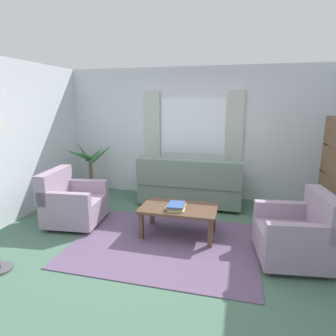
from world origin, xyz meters
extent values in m
plane|color=#476B56|center=(0.00, 0.00, 0.00)|extent=(6.24, 6.24, 0.00)
cube|color=silver|center=(0.00, 2.26, 1.30)|extent=(5.32, 0.12, 2.60)
cube|color=white|center=(0.00, 2.20, 1.45)|extent=(1.30, 0.01, 1.10)
cube|color=#B2BCB2|center=(-0.83, 2.17, 1.45)|extent=(0.32, 0.06, 1.40)
cube|color=#B2BCB2|center=(0.83, 2.17, 1.45)|extent=(0.32, 0.06, 1.40)
cube|color=#604C6B|center=(0.00, 0.00, 0.01)|extent=(2.51, 1.91, 0.01)
cube|color=slate|center=(0.07, 1.70, 0.25)|extent=(1.90, 0.80, 0.38)
cube|color=slate|center=(0.07, 1.38, 0.68)|extent=(1.90, 0.20, 0.48)
cube|color=slate|center=(0.94, 1.70, 0.56)|extent=(0.16, 0.80, 0.24)
cube|color=slate|center=(-0.80, 1.70, 0.56)|extent=(0.16, 0.80, 0.24)
cylinder|color=brown|center=(0.92, 2.00, 0.03)|extent=(0.06, 0.06, 0.06)
cylinder|color=brown|center=(-0.78, 2.00, 0.03)|extent=(0.06, 0.06, 0.06)
cylinder|color=brown|center=(0.92, 1.40, 0.03)|extent=(0.06, 0.06, 0.06)
cylinder|color=brown|center=(-0.78, 1.40, 0.03)|extent=(0.06, 0.06, 0.06)
cube|color=#998499|center=(-1.56, 0.31, 0.24)|extent=(0.88, 0.92, 0.36)
cube|color=#998499|center=(-1.88, 0.28, 0.65)|extent=(0.27, 0.85, 0.46)
cube|color=#998499|center=(-1.52, -0.04, 0.53)|extent=(0.81, 0.20, 0.22)
cube|color=#998499|center=(-1.59, 0.67, 0.53)|extent=(0.81, 0.20, 0.22)
cylinder|color=brown|center=(-1.20, 0.01, 0.03)|extent=(0.05, 0.05, 0.06)
cylinder|color=brown|center=(-1.27, 0.69, 0.03)|extent=(0.05, 0.05, 0.06)
cylinder|color=brown|center=(-1.84, -0.06, 0.03)|extent=(0.05, 0.05, 0.06)
cylinder|color=brown|center=(-1.91, 0.62, 0.03)|extent=(0.05, 0.05, 0.06)
cube|color=#998499|center=(1.62, -0.02, 0.24)|extent=(0.90, 0.94, 0.36)
cube|color=#998499|center=(1.95, 0.02, 0.65)|extent=(0.29, 0.86, 0.46)
cube|color=#998499|center=(1.58, 0.33, 0.53)|extent=(0.81, 0.22, 0.22)
cube|color=#998499|center=(1.67, -0.38, 0.53)|extent=(0.81, 0.22, 0.22)
cylinder|color=brown|center=(1.26, 0.27, 0.03)|extent=(0.05, 0.05, 0.06)
cylinder|color=brown|center=(1.35, -0.40, 0.03)|extent=(0.05, 0.05, 0.06)
cylinder|color=brown|center=(1.90, 0.35, 0.03)|extent=(0.05, 0.05, 0.06)
cylinder|color=brown|center=(1.98, -0.32, 0.03)|extent=(0.05, 0.05, 0.06)
cube|color=brown|center=(0.13, 0.32, 0.42)|extent=(1.10, 0.64, 0.04)
cube|color=brown|center=(-0.36, 0.06, 0.20)|extent=(0.06, 0.06, 0.40)
cube|color=brown|center=(0.62, 0.06, 0.20)|extent=(0.06, 0.06, 0.40)
cube|color=brown|center=(-0.36, 0.58, 0.20)|extent=(0.06, 0.06, 0.40)
cube|color=brown|center=(0.62, 0.58, 0.20)|extent=(0.06, 0.06, 0.40)
cube|color=beige|center=(0.12, 0.23, 0.45)|extent=(0.27, 0.30, 0.02)
cube|color=gold|center=(0.11, 0.24, 0.47)|extent=(0.26, 0.27, 0.03)
cube|color=#335199|center=(0.11, 0.23, 0.50)|extent=(0.24, 0.31, 0.03)
cylinder|color=#9E6B4C|center=(-2.08, 1.76, 0.15)|extent=(0.33, 0.33, 0.29)
cylinder|color=brown|center=(-2.08, 1.76, 0.50)|extent=(0.07, 0.07, 0.41)
cone|color=#38753D|center=(-1.81, 1.78, 0.89)|extent=(0.49, 0.14, 0.41)
cone|color=#38753D|center=(-2.01, 1.98, 0.87)|extent=(0.19, 0.45, 0.30)
cone|color=#38753D|center=(-2.31, 1.89, 0.89)|extent=(0.46, 0.34, 0.39)
cone|color=#38753D|center=(-2.29, 1.60, 0.89)|extent=(0.43, 0.44, 0.34)
cone|color=#38753D|center=(-2.04, 1.51, 0.88)|extent=(0.15, 0.50, 0.30)
cube|color=brown|center=(2.38, 1.49, 0.85)|extent=(0.30, 0.04, 1.70)
cube|color=brown|center=(2.24, 1.04, 0.85)|extent=(0.02, 0.90, 1.70)
cube|color=brown|center=(2.38, 1.04, 0.01)|extent=(0.30, 0.86, 0.02)
cube|color=brown|center=(2.38, 1.04, 0.43)|extent=(0.30, 0.86, 0.02)
cylinder|color=#4C4C51|center=(-1.71, -1.09, 0.01)|extent=(0.28, 0.28, 0.03)
camera|label=1|loc=(0.94, -3.50, 1.93)|focal=30.50mm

